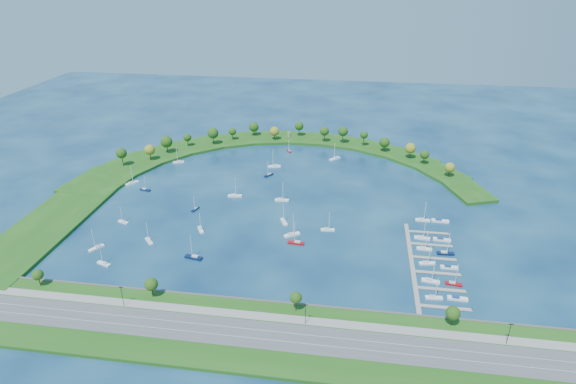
# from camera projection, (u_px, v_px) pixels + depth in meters

# --- Properties ---
(ground) EXTENTS (700.00, 700.00, 0.00)m
(ground) POSITION_uv_depth(u_px,v_px,m) (279.00, 200.00, 308.73)
(ground) COLOR #082146
(ground) RESTS_ON ground
(south_shoreline) EXTENTS (420.00, 43.10, 11.60)m
(south_shoreline) POSITION_uv_depth(u_px,v_px,m) (231.00, 331.00, 198.69)
(south_shoreline) COLOR #1D4F15
(south_shoreline) RESTS_ON ground
(breakwater) EXTENTS (286.74, 247.64, 2.00)m
(breakwater) POSITION_uv_depth(u_px,v_px,m) (228.00, 166.00, 357.87)
(breakwater) COLOR #1D4F15
(breakwater) RESTS_ON ground
(breakwater_trees) EXTENTS (241.20, 93.46, 14.31)m
(breakwater_trees) POSITION_uv_depth(u_px,v_px,m) (277.00, 139.00, 383.45)
(breakwater_trees) COLOR #382314
(breakwater_trees) RESTS_ON breakwater
(harbor_tower) EXTENTS (2.60, 2.60, 3.84)m
(harbor_tower) POSITION_uv_depth(u_px,v_px,m) (289.00, 134.00, 414.04)
(harbor_tower) COLOR gray
(harbor_tower) RESTS_ON breakwater
(dock_system) EXTENTS (24.28, 82.00, 1.60)m
(dock_system) POSITION_uv_depth(u_px,v_px,m) (427.00, 265.00, 242.91)
(dock_system) COLOR gray
(dock_system) RESTS_ON ground
(moored_boat_0) EXTENTS (7.93, 4.55, 11.25)m
(moored_boat_0) POSITION_uv_depth(u_px,v_px,m) (104.00, 263.00, 243.19)
(moored_boat_0) COLOR white
(moored_boat_0) RESTS_ON ground
(moored_boat_1) EXTENTS (6.50, 8.40, 12.41)m
(moored_boat_1) POSITION_uv_depth(u_px,v_px,m) (96.00, 247.00, 256.56)
(moored_boat_1) COLOR white
(moored_boat_1) RESTS_ON ground
(moored_boat_2) EXTENTS (9.90, 4.89, 14.02)m
(moored_boat_2) POSITION_uv_depth(u_px,v_px,m) (274.00, 166.00, 358.17)
(moored_boat_2) COLOR white
(moored_boat_2) RESTS_ON ground
(moored_boat_3) EXTENTS (8.93, 2.93, 12.96)m
(moored_boat_3) POSITION_uv_depth(u_px,v_px,m) (296.00, 242.00, 261.09)
(moored_boat_3) COLOR maroon
(moored_boat_3) RESTS_ON ground
(moored_boat_4) EXTENTS (7.23, 4.13, 10.25)m
(moored_boat_4) POSITION_uv_depth(u_px,v_px,m) (123.00, 221.00, 282.20)
(moored_boat_4) COLOR white
(moored_boat_4) RESTS_ON ground
(moored_boat_5) EXTENTS (9.58, 4.23, 13.62)m
(moored_boat_5) POSITION_uv_depth(u_px,v_px,m) (194.00, 257.00, 248.28)
(moored_boat_5) COLOR #09173D
(moored_boat_5) RESTS_ON ground
(moored_boat_6) EXTENTS (6.17, 7.60, 11.37)m
(moored_boat_6) POSITION_uv_depth(u_px,v_px,m) (269.00, 175.00, 343.82)
(moored_boat_6) COLOR #09173D
(moored_boat_6) RESTS_ON ground
(moored_boat_7) EXTENTS (8.54, 8.73, 14.03)m
(moored_boat_7) POSITION_uv_depth(u_px,v_px,m) (335.00, 158.00, 372.11)
(moored_boat_7) COLOR white
(moored_boat_7) RESTS_ON ground
(moored_boat_8) EXTENTS (9.20, 3.59, 13.18)m
(moored_boat_8) POSITION_uv_depth(u_px,v_px,m) (235.00, 195.00, 313.37)
(moored_boat_8) COLOR white
(moored_boat_8) RESTS_ON ground
(moored_boat_9) EXTENTS (7.59, 8.93, 13.56)m
(moored_boat_9) POSITION_uv_depth(u_px,v_px,m) (132.00, 183.00, 331.15)
(moored_boat_9) COLOR white
(moored_boat_9) RESTS_ON ground
(moored_boat_10) EXTENTS (3.61, 6.79, 9.61)m
(moored_boat_10) POSITION_uv_depth(u_px,v_px,m) (195.00, 209.00, 296.75)
(moored_boat_10) COLOR #09173D
(moored_boat_10) RESTS_ON ground
(moored_boat_11) EXTENTS (8.54, 4.74, 12.09)m
(moored_boat_11) POSITION_uv_depth(u_px,v_px,m) (179.00, 162.00, 366.13)
(moored_boat_11) COLOR white
(moored_boat_11) RESTS_ON ground
(moored_boat_12) EXTENTS (5.70, 7.98, 11.59)m
(moored_boat_12) POSITION_uv_depth(u_px,v_px,m) (201.00, 229.00, 274.04)
(moored_boat_12) COLOR white
(moored_boat_12) RESTS_ON ground
(moored_boat_13) EXTENTS (8.95, 2.75, 13.05)m
(moored_boat_13) POSITION_uv_depth(u_px,v_px,m) (282.00, 199.00, 307.92)
(moored_boat_13) COLOR white
(moored_boat_13) RESTS_ON ground
(moored_boat_14) EXTENTS (8.02, 3.07, 11.50)m
(moored_boat_14) POSITION_uv_depth(u_px,v_px,m) (328.00, 229.00, 273.96)
(moored_boat_14) COLOR white
(moored_boat_14) RESTS_ON ground
(moored_boat_15) EXTENTS (9.03, 7.24, 13.46)m
(moored_boat_15) POSITION_uv_depth(u_px,v_px,m) (292.00, 234.00, 268.79)
(moored_boat_15) COLOR white
(moored_boat_15) RESTS_ON ground
(moored_boat_16) EXTENTS (5.49, 8.43, 12.07)m
(moored_boat_16) POSITION_uv_depth(u_px,v_px,m) (284.00, 221.00, 282.22)
(moored_boat_16) COLOR white
(moored_boat_16) RESTS_ON ground
(moored_boat_17) EXTENTS (4.77, 6.66, 9.68)m
(moored_boat_17) POSITION_uv_depth(u_px,v_px,m) (289.00, 151.00, 387.54)
(moored_boat_17) COLOR maroon
(moored_boat_17) RESTS_ON ground
(moored_boat_18) EXTENTS (7.57, 3.59, 10.73)m
(moored_boat_18) POSITION_uv_depth(u_px,v_px,m) (145.00, 189.00, 321.79)
(moored_boat_18) COLOR #09173D
(moored_boat_18) RESTS_ON ground
(moored_boat_19) EXTENTS (6.77, 7.33, 11.48)m
(moored_boat_19) POSITION_uv_depth(u_px,v_px,m) (149.00, 241.00, 262.87)
(moored_boat_19) COLOR white
(moored_boat_19) RESTS_ON ground
(docked_boat_0) EXTENTS (7.75, 2.62, 11.22)m
(docked_boat_0) POSITION_uv_depth(u_px,v_px,m) (434.00, 297.00, 218.77)
(docked_boat_0) COLOR white
(docked_boat_0) RESTS_ON ground
(docked_boat_1) EXTENTS (9.10, 2.97, 1.83)m
(docked_boat_1) POSITION_uv_depth(u_px,v_px,m) (457.00, 298.00, 218.23)
(docked_boat_1) COLOR white
(docked_boat_1) RESTS_ON ground
(docked_boat_2) EXTENTS (8.75, 3.79, 12.45)m
(docked_boat_2) POSITION_uv_depth(u_px,v_px,m) (431.00, 280.00, 230.09)
(docked_boat_2) COLOR white
(docked_boat_2) RESTS_ON ground
(docked_boat_3) EXTENTS (8.06, 3.28, 11.51)m
(docked_boat_3) POSITION_uv_depth(u_px,v_px,m) (454.00, 283.00, 228.06)
(docked_boat_3) COLOR maroon
(docked_boat_3) RESTS_ON ground
(docked_boat_4) EXTENTS (8.23, 3.55, 11.71)m
(docked_boat_4) POSITION_uv_depth(u_px,v_px,m) (427.00, 263.00, 243.63)
(docked_boat_4) COLOR white
(docked_boat_4) RESTS_ON ground
(docked_boat_5) EXTENTS (8.67, 2.46, 1.77)m
(docked_boat_5) POSITION_uv_depth(u_px,v_px,m) (449.00, 267.00, 240.38)
(docked_boat_5) COLOR white
(docked_boat_5) RESTS_ON ground
(docked_boat_6) EXTENTS (8.06, 2.80, 11.64)m
(docked_boat_6) POSITION_uv_depth(u_px,v_px,m) (424.00, 248.00, 255.87)
(docked_boat_6) COLOR white
(docked_boat_6) RESTS_ON ground
(docked_boat_7) EXTENTS (8.94, 2.97, 12.95)m
(docked_boat_7) POSITION_uv_depth(u_px,v_px,m) (445.00, 253.00, 251.77)
(docked_boat_7) COLOR #09173D
(docked_boat_7) RESTS_ON ground
(docked_boat_8) EXTENTS (8.61, 3.15, 12.39)m
(docked_boat_8) POSITION_uv_depth(u_px,v_px,m) (422.00, 237.00, 265.77)
(docked_boat_8) COLOR white
(docked_boat_8) RESTS_ON ground
(docked_boat_9) EXTENTS (9.61, 3.47, 1.92)m
(docked_boat_9) POSITION_uv_depth(u_px,v_px,m) (442.00, 240.00, 264.15)
(docked_boat_9) COLOR white
(docked_boat_9) RESTS_ON ground
(docked_boat_10) EXTENTS (8.41, 2.63, 12.25)m
(docked_boat_10) POSITION_uv_depth(u_px,v_px,m) (423.00, 220.00, 284.14)
(docked_boat_10) COLOR white
(docked_boat_10) RESTS_ON ground
(docked_boat_11) EXTENTS (10.09, 3.38, 2.03)m
(docked_boat_11) POSITION_uv_depth(u_px,v_px,m) (440.00, 221.00, 283.16)
(docked_boat_11) COLOR white
(docked_boat_11) RESTS_ON ground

